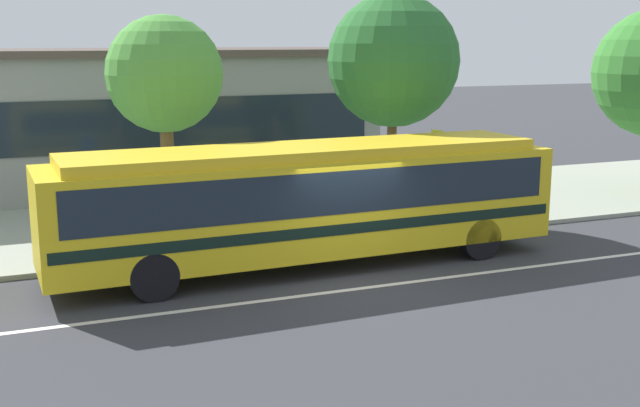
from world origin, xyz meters
TOP-DOWN VIEW (x-y plane):
  - ground_plane at (0.00, 0.00)m, footprint 120.00×120.00m
  - sidewalk_slab at (0.00, 6.55)m, footprint 60.00×8.00m
  - lane_stripe_center at (0.00, -0.80)m, footprint 56.00×0.16m
  - transit_bus at (-0.52, 1.20)m, footprint 11.85×2.75m
  - pedestrian_waiting_near_sign at (-3.75, 4.51)m, footprint 0.47×0.47m
  - pedestrian_walking_along_curb at (-3.95, 3.54)m, footprint 0.35×0.35m
  - pedestrian_standing_by_tree at (-0.72, 2.96)m, footprint 0.44×0.44m
  - bus_stop_sign at (3.82, 2.92)m, footprint 0.13×0.44m
  - street_tree_near_stop at (-2.88, 5.33)m, footprint 3.01×3.01m
  - street_tree_mid_block at (3.36, 4.65)m, footprint 3.68×3.68m
  - station_building at (-2.38, 13.19)m, footprint 16.24×7.21m

SIDE VIEW (x-z plane):
  - ground_plane at x=0.00m, z-range 0.00..0.00m
  - lane_stripe_center at x=0.00m, z-range 0.00..0.01m
  - sidewalk_slab at x=0.00m, z-range 0.00..0.12m
  - pedestrian_waiting_near_sign at x=-3.75m, z-range 0.26..1.91m
  - pedestrian_walking_along_curb at x=-3.95m, z-range 0.26..1.92m
  - pedestrian_standing_by_tree at x=-0.72m, z-range 0.27..1.95m
  - transit_bus at x=-0.52m, z-range 0.23..3.04m
  - bus_stop_sign at x=3.82m, z-range 0.49..3.16m
  - station_building at x=-2.38m, z-range 0.01..4.81m
  - street_tree_near_stop at x=-2.88m, z-range 1.40..7.06m
  - street_tree_mid_block at x=3.36m, z-range 1.41..7.68m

